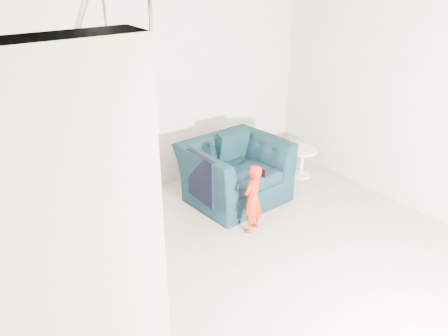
{
  "coord_description": "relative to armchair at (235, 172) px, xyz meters",
  "views": [
    {
      "loc": [
        -2.63,
        -2.73,
        3.08
      ],
      "look_at": [
        0.15,
        1.2,
        0.85
      ],
      "focal_mm": 38.0,
      "sensor_mm": 36.0,
      "label": 1
    }
  ],
  "objects": [
    {
      "name": "back_wall",
      "position": [
        -0.75,
        0.94,
        0.94
      ],
      "size": [
        5.0,
        0.0,
        5.0
      ],
      "primitive_type": "plane",
      "rotation": [
        1.57,
        0.0,
        0.0
      ],
      "color": "#AAA68A",
      "rests_on": "floor"
    },
    {
      "name": "staircase",
      "position": [
        -2.75,
        -1.26,
        0.54
      ],
      "size": [
        1.02,
        3.03,
        3.62
      ],
      "color": "#ADA089",
      "rests_on": "floor"
    },
    {
      "name": "armchair",
      "position": [
        0.0,
        0.0,
        0.0
      ],
      "size": [
        1.33,
        1.18,
        0.81
      ],
      "primitive_type": "imported",
      "rotation": [
        0.0,
        0.0,
        0.08
      ],
      "color": "black",
      "rests_on": "floor"
    },
    {
      "name": "ceiling",
      "position": [
        -0.75,
        -1.81,
        2.29
      ],
      "size": [
        5.5,
        5.5,
        0.0
      ],
      "primitive_type": "plane",
      "rotation": [
        3.14,
        0.0,
        0.0
      ],
      "color": "silver",
      "rests_on": "back_wall"
    },
    {
      "name": "cushion",
      "position": [
        0.16,
        0.28,
        0.24
      ],
      "size": [
        0.47,
        0.22,
        0.46
      ],
      "primitive_type": "cube",
      "rotation": [
        0.21,
        0.0,
        0.0
      ],
      "color": "black",
      "rests_on": "armchair"
    },
    {
      "name": "throw",
      "position": [
        -0.58,
        -0.1,
        0.1
      ],
      "size": [
        0.06,
        0.55,
        0.62
      ],
      "primitive_type": "cube",
      "color": "black",
      "rests_on": "armchair"
    },
    {
      "name": "side_table",
      "position": [
        1.24,
        0.01,
        -0.12
      ],
      "size": [
        0.43,
        0.43,
        0.43
      ],
      "color": "silver",
      "rests_on": "floor"
    },
    {
      "name": "floor",
      "position": [
        -0.75,
        -1.81,
        -0.41
      ],
      "size": [
        5.5,
        5.5,
        0.0
      ],
      "primitive_type": "plane",
      "color": "gray",
      "rests_on": "ground"
    },
    {
      "name": "toddler",
      "position": [
        -0.29,
        -0.75,
        0.02
      ],
      "size": [
        0.36,
        0.3,
        0.85
      ],
      "primitive_type": "imported",
      "rotation": [
        0.0,
        0.0,
        3.51
      ],
      "color": "#B00C05",
      "rests_on": "floor"
    },
    {
      "name": "phone",
      "position": [
        -0.18,
        -0.8,
        0.33
      ],
      "size": [
        0.03,
        0.05,
        0.1
      ],
      "primitive_type": "cube",
      "rotation": [
        0.0,
        0.0,
        0.19
      ],
      "color": "black",
      "rests_on": "toddler"
    }
  ]
}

